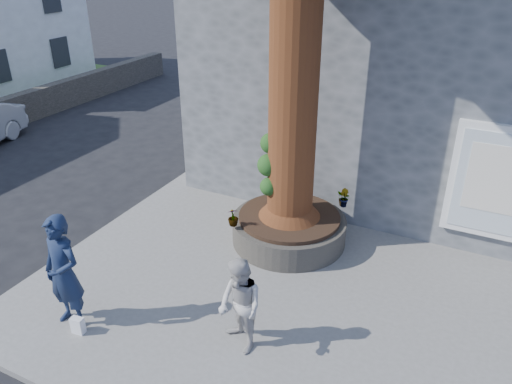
% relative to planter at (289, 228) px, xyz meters
% --- Properties ---
extents(ground, '(120.00, 120.00, 0.00)m').
position_rel_planter_xyz_m(ground, '(-0.80, -2.00, -0.41)').
color(ground, black).
rests_on(ground, ground).
extents(pavement, '(9.00, 8.00, 0.12)m').
position_rel_planter_xyz_m(pavement, '(0.70, -1.00, -0.35)').
color(pavement, slate).
rests_on(pavement, ground).
extents(yellow_line, '(0.10, 30.00, 0.01)m').
position_rel_planter_xyz_m(yellow_line, '(-3.85, -1.00, -0.41)').
color(yellow_line, yellow).
rests_on(yellow_line, ground).
extents(stone_shop, '(10.30, 8.30, 6.30)m').
position_rel_planter_xyz_m(stone_shop, '(1.70, 5.20, 2.75)').
color(stone_shop, '#535658').
rests_on(stone_shop, ground).
extents(planter, '(2.30, 2.30, 0.60)m').
position_rel_planter_xyz_m(planter, '(0.00, 0.00, 0.00)').
color(planter, black).
rests_on(planter, pavement).
extents(man, '(0.75, 0.53, 1.94)m').
position_rel_planter_xyz_m(man, '(-2.16, -3.82, 0.68)').
color(man, '#172340').
rests_on(man, pavement).
extents(woman, '(0.94, 0.89, 1.53)m').
position_rel_planter_xyz_m(woman, '(0.52, -3.08, 0.47)').
color(woman, '#B4B0AC').
rests_on(woman, pavement).
extents(shopping_bag, '(0.21, 0.14, 0.28)m').
position_rel_planter_xyz_m(shopping_bag, '(-1.91, -3.96, -0.15)').
color(shopping_bag, white).
rests_on(shopping_bag, pavement).
extents(plant_a, '(0.24, 0.24, 0.38)m').
position_rel_planter_xyz_m(plant_a, '(-0.25, 0.75, 0.50)').
color(plant_a, gray).
rests_on(plant_a, planter).
extents(plant_b, '(0.29, 0.29, 0.38)m').
position_rel_planter_xyz_m(plant_b, '(0.85, 0.85, 0.50)').
color(plant_b, gray).
rests_on(plant_b, planter).
extents(plant_c, '(0.28, 0.28, 0.36)m').
position_rel_planter_xyz_m(plant_c, '(-0.82, -0.85, 0.49)').
color(plant_c, gray).
rests_on(plant_c, planter).
extents(plant_d, '(0.33, 0.35, 0.32)m').
position_rel_planter_xyz_m(plant_d, '(0.85, 0.85, 0.47)').
color(plant_d, gray).
rests_on(plant_d, planter).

